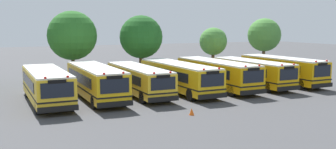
{
  "coord_description": "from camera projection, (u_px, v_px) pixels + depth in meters",
  "views": [
    {
      "loc": [
        -15.6,
        -30.54,
        5.91
      ],
      "look_at": [
        -1.13,
        0.0,
        1.6
      ],
      "focal_mm": 41.98,
      "sensor_mm": 36.0,
      "label": 1
    }
  ],
  "objects": [
    {
      "name": "tree_2",
      "position": [
        141.0,
        37.0,
        41.81
      ],
      "size": [
        4.6,
        4.6,
        6.9
      ],
      "color": "#4C3823",
      "rests_on": "ground_plane"
    },
    {
      "name": "school_bus_2",
      "position": [
        138.0,
        79.0,
        33.08
      ],
      "size": [
        2.52,
        10.52,
        2.53
      ],
      "rotation": [
        0.0,
        0.0,
        3.13
      ],
      "color": "yellow",
      "rests_on": "ground_plane"
    },
    {
      "name": "school_bus_0",
      "position": [
        47.0,
        85.0,
        29.53
      ],
      "size": [
        2.68,
        10.1,
        2.65
      ],
      "rotation": [
        0.0,
        0.0,
        3.13
      ],
      "color": "yellow",
      "rests_on": "ground_plane"
    },
    {
      "name": "traffic_cone",
      "position": [
        192.0,
        112.0,
        25.75
      ],
      "size": [
        0.35,
        0.35,
        0.46
      ],
      "primitive_type": "cone",
      "color": "#EA5914",
      "rests_on": "ground_plane"
    },
    {
      "name": "school_bus_6",
      "position": [
        282.0,
        69.0,
        39.24
      ],
      "size": [
        2.72,
        10.35,
        2.78
      ],
      "rotation": [
        0.0,
        0.0,
        3.17
      ],
      "color": "#EAA80C",
      "rests_on": "ground_plane"
    },
    {
      "name": "tree_3",
      "position": [
        214.0,
        41.0,
        47.12
      ],
      "size": [
        3.35,
        3.31,
        5.56
      ],
      "color": "#4C3823",
      "rests_on": "ground_plane"
    },
    {
      "name": "school_bus_1",
      "position": [
        95.0,
        81.0,
        31.35
      ],
      "size": [
        2.65,
        10.76,
        2.72
      ],
      "rotation": [
        0.0,
        0.0,
        3.13
      ],
      "color": "yellow",
      "rests_on": "ground_plane"
    },
    {
      "name": "school_bus_3",
      "position": [
        178.0,
        76.0,
        34.57
      ],
      "size": [
        2.69,
        11.39,
        2.67
      ],
      "rotation": [
        0.0,
        0.0,
        3.16
      ],
      "color": "yellow",
      "rests_on": "ground_plane"
    },
    {
      "name": "school_bus_4",
      "position": [
        216.0,
        73.0,
        36.27
      ],
      "size": [
        2.59,
        11.13,
        2.72
      ],
      "rotation": [
        0.0,
        0.0,
        3.15
      ],
      "color": "#EAA80C",
      "rests_on": "ground_plane"
    },
    {
      "name": "tree_4",
      "position": [
        264.0,
        35.0,
        49.21
      ],
      "size": [
        4.15,
        4.15,
        6.7
      ],
      "color": "#4C3823",
      "rests_on": "ground_plane"
    },
    {
      "name": "ground_plane",
      "position": [
        180.0,
        92.0,
        34.75
      ],
      "size": [
        160.0,
        160.0,
        0.0
      ],
      "primitive_type": "plane",
      "color": "#424244"
    },
    {
      "name": "school_bus_5",
      "position": [
        252.0,
        72.0,
        37.66
      ],
      "size": [
        2.62,
        10.17,
        2.63
      ],
      "rotation": [
        0.0,
        0.0,
        3.16
      ],
      "color": "#EAA80C",
      "rests_on": "ground_plane"
    },
    {
      "name": "tree_1",
      "position": [
        71.0,
        35.0,
        39.34
      ],
      "size": [
        4.95,
        4.95,
        7.29
      ],
      "color": "#4C3823",
      "rests_on": "ground_plane"
    }
  ]
}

